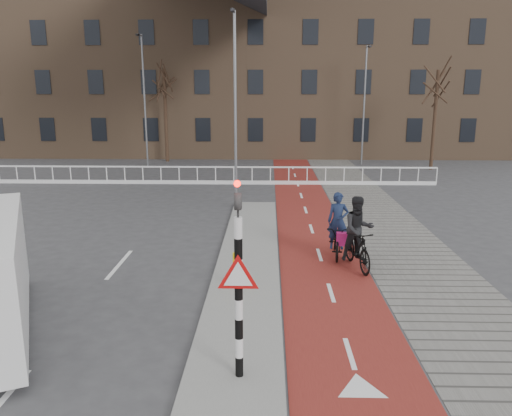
{
  "coord_description": "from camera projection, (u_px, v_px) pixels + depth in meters",
  "views": [
    {
      "loc": [
        -0.11,
        -9.86,
        5.01
      ],
      "look_at": [
        -0.48,
        5.0,
        1.5
      ],
      "focal_mm": 35.0,
      "sensor_mm": 36.0,
      "label": 1
    }
  ],
  "objects": [
    {
      "name": "ground",
      "position": [
        273.0,
        329.0,
        10.74
      ],
      "size": [
        120.0,
        120.0,
        0.0
      ],
      "primitive_type": "plane",
      "color": "#38383A",
      "rests_on": "ground"
    },
    {
      "name": "bike_lane",
      "position": [
        307.0,
        216.0,
        20.44
      ],
      "size": [
        2.5,
        60.0,
        0.01
      ],
      "primitive_type": "cube",
      "color": "maroon",
      "rests_on": "ground"
    },
    {
      "name": "sidewalk",
      "position": [
        376.0,
        216.0,
        20.37
      ],
      "size": [
        3.0,
        60.0,
        0.01
      ],
      "primitive_type": "cube",
      "color": "slate",
      "rests_on": "ground"
    },
    {
      "name": "curb_island",
      "position": [
        248.0,
        263.0,
        14.64
      ],
      "size": [
        1.8,
        16.0,
        0.12
      ],
      "primitive_type": "cube",
      "color": "gray",
      "rests_on": "ground"
    },
    {
      "name": "traffic_signal",
      "position": [
        238.0,
        276.0,
        8.34
      ],
      "size": [
        0.8,
        0.8,
        3.68
      ],
      "color": "black",
      "rests_on": "curb_island"
    },
    {
      "name": "bollard",
      "position": [
        235.0,
        270.0,
        12.68
      ],
      "size": [
        0.12,
        0.12,
        0.9
      ],
      "primitive_type": "cylinder",
      "color": "yellow",
      "rests_on": "curb_island"
    },
    {
      "name": "cyclist_near",
      "position": [
        337.0,
        235.0,
        15.34
      ],
      "size": [
        0.87,
        1.98,
        1.99
      ],
      "rotation": [
        0.0,
        0.0,
        -0.1
      ],
      "color": "black",
      "rests_on": "bike_lane"
    },
    {
      "name": "cyclist_far",
      "position": [
        358.0,
        239.0,
        14.2
      ],
      "size": [
        1.03,
        2.06,
        2.11
      ],
      "rotation": [
        0.0,
        0.0,
        0.19
      ],
      "color": "black",
      "rests_on": "bike_lane"
    },
    {
      "name": "railing",
      "position": [
        179.0,
        178.0,
        27.34
      ],
      "size": [
        28.0,
        0.1,
        0.99
      ],
      "color": "silver",
      "rests_on": "ground"
    },
    {
      "name": "townhouse_row",
      "position": [
        233.0,
        55.0,
        40.15
      ],
      "size": [
        46.0,
        10.0,
        15.9
      ],
      "color": "#7F6047",
      "rests_on": "ground"
    },
    {
      "name": "tree_mid",
      "position": [
        166.0,
        116.0,
        35.41
      ],
      "size": [
        0.25,
        0.25,
        6.53
      ],
      "primitive_type": "cylinder",
      "color": "black",
      "rests_on": "ground"
    },
    {
      "name": "tree_right",
      "position": [
        435.0,
        121.0,
        31.74
      ],
      "size": [
        0.22,
        0.22,
        6.27
      ],
      "primitive_type": "cylinder",
      "color": "black",
      "rests_on": "ground"
    },
    {
      "name": "streetlight_near",
      "position": [
        235.0,
        113.0,
        21.04
      ],
      "size": [
        0.12,
        0.12,
        8.16
      ],
      "primitive_type": "cylinder",
      "color": "slate",
      "rests_on": "ground"
    },
    {
      "name": "streetlight_left",
      "position": [
        145.0,
        102.0,
        32.73
      ],
      "size": [
        0.12,
        0.12,
        8.51
      ],
      "primitive_type": "cylinder",
      "color": "slate",
      "rests_on": "ground"
    },
    {
      "name": "streetlight_right",
      "position": [
        364.0,
        106.0,
        33.79
      ],
      "size": [
        0.12,
        0.12,
        7.9
      ],
      "primitive_type": "cylinder",
      "color": "slate",
      "rests_on": "ground"
    }
  ]
}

